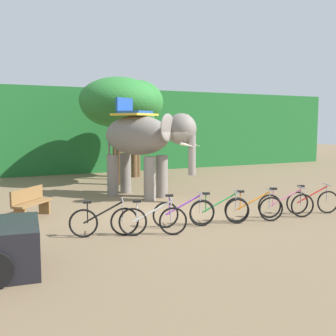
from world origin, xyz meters
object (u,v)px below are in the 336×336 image
tree_center (118,101)px  tree_far_left (114,104)px  tree_far_right (138,102)px  bike_pink (286,205)px  bike_white (153,220)px  bike_black (104,221)px  bike_purple (184,213)px  bike_orange (254,208)px  bike_green (220,211)px  elephant (144,139)px  tree_center_left (134,109)px  bike_red (313,201)px  wooden_bench (31,202)px

tree_center → tree_far_left: 1.92m
tree_far_right → bike_pink: tree_far_right is taller
bike_white → bike_pink: bearing=1.0°
bike_black → bike_purple: same height
bike_black → bike_orange: size_ratio=1.03×
bike_black → bike_white: bearing=-21.5°
bike_green → bike_pink: bearing=-4.4°
tree_far_left → elephant: 5.61m
tree_far_left → tree_center_left: same height
tree_center → bike_green: size_ratio=2.96×
tree_center → tree_far_right: tree_far_right is taller
bike_white → bike_green: same height
tree_center → tree_far_right: size_ratio=0.96×
tree_center_left → bike_purple: (-2.61, -10.42, -3.19)m
bike_red → tree_center_left: bearing=99.3°
tree_center → bike_white: bearing=-103.7°
tree_far_left → tree_center_left: bearing=18.9°
bike_purple → bike_white: bearing=-159.2°
tree_center_left → tree_far_right: tree_far_right is taller
tree_center → tree_far_right: (1.85, 2.35, 0.10)m
bike_purple → bike_red: 4.37m
bike_purple → bike_green: (1.03, -0.17, 0.00)m
tree_center_left → tree_center: bearing=-125.3°
tree_far_right → tree_center_left: bearing=-162.7°
tree_center_left → bike_pink: (0.64, -10.76, -3.19)m
bike_green → bike_orange: (1.05, -0.16, 0.00)m
bike_orange → wooden_bench: bearing=150.2°
bike_orange → wooden_bench: 6.51m
bike_orange → bike_red: size_ratio=0.99×
bike_black → bike_pink: size_ratio=1.03×
bike_purple → bike_orange: size_ratio=1.03×
bike_purple → tree_far_right: bearing=74.8°
elephant → bike_orange: elephant is taller
bike_green → bike_red: 3.33m
tree_center_left → bike_pink: tree_center_left is taller
tree_far_left → wooden_bench: (-4.98, -7.10, -3.31)m
bike_white → bike_purple: 1.17m
elephant → bike_pink: size_ratio=2.52×
tree_center → tree_center_left: tree_center_left is taller
tree_far_left → bike_red: bearing=-74.1°
bike_green → bike_orange: size_ratio=1.02×
tree_far_left → bike_white: (-2.51, -10.42, -3.40)m
bike_white → bike_red: 5.45m
bike_white → bike_black: bearing=158.5°
bike_green → tree_far_right: bearing=80.3°
bike_purple → bike_red: size_ratio=1.02×
tree_far_right → bike_white: (-3.94, -10.91, -3.52)m
tree_far_left → tree_far_right: (1.43, 0.48, 0.12)m
tree_far_right → bike_green: tree_far_right is taller
bike_black → bike_red: size_ratio=1.02×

